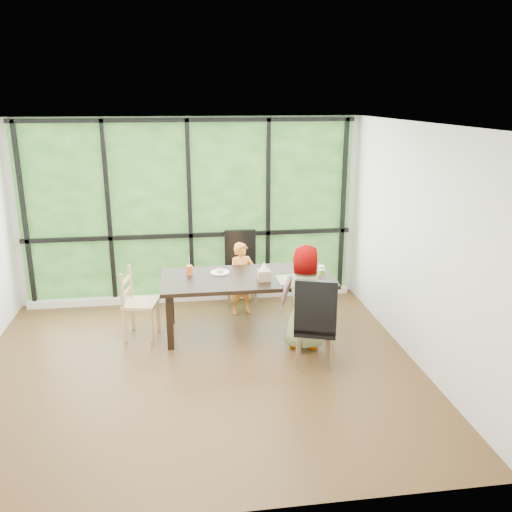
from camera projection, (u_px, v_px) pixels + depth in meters
The scene contains 23 objects.
ground at pixel (199, 368), 6.08m from camera, with size 5.00×5.00×0.00m, color black.
back_wall at pixel (190, 211), 7.83m from camera, with size 5.00×5.00×0.00m, color silver.
foliage_backdrop at pixel (190, 212), 7.81m from camera, with size 4.80×0.02×2.65m, color #1F4D1C.
window_mullions at pixel (190, 212), 7.77m from camera, with size 4.80×0.06×2.65m, color black, non-canonical shape.
window_sill at pixel (193, 297), 8.10m from camera, with size 4.80×0.12×0.10m, color silver.
dining_table at pixel (247, 304), 6.96m from camera, with size 2.19×1.01×0.75m, color black.
chair_window_leather at pixel (241, 269), 7.83m from camera, with size 0.46×0.46×1.08m, color black.
chair_interior_leather at pixel (316, 320), 6.04m from camera, with size 0.46×0.46×1.08m, color black.
chair_end_beech at pixel (141, 303), 6.77m from camera, with size 0.42×0.40×0.90m, color tan.
child_toddler at pixel (242, 278), 7.49m from camera, with size 0.38×0.25×1.03m, color orange.
child_older at pixel (306, 297), 6.43m from camera, with size 0.63×0.41×1.29m, color slate.
placemat at pixel (298, 279), 6.73m from camera, with size 0.51×0.38×0.01m, color tan.
plate_far at pixel (220, 272), 6.99m from camera, with size 0.25×0.25×0.02m, color white.
plate_near at pixel (295, 280), 6.69m from camera, with size 0.25×0.25×0.02m, color white.
orange_cup at pixel (190, 270), 6.90m from camera, with size 0.08×0.08×0.12m, color orange.
green_cup at pixel (321, 275), 6.71m from camera, with size 0.08×0.08×0.13m, color #58AF33.
white_mug at pixel (321, 269), 7.01m from camera, with size 0.09×0.09×0.09m, color white.
tissue_box at pixel (264, 275), 6.69m from camera, with size 0.16×0.16×0.13m, color tan.
crepe_rolls_far at pixel (220, 270), 6.98m from camera, with size 0.10×0.12×0.04m, color tan, non-canonical shape.
crepe_rolls_near at pixel (295, 278), 6.68m from camera, with size 0.05×0.12×0.04m, color tan, non-canonical shape.
straw_white at pixel (189, 263), 6.87m from camera, with size 0.01×0.01×0.20m, color white.
straw_pink at pixel (322, 267), 6.68m from camera, with size 0.01×0.01×0.20m, color pink.
tissue at pixel (264, 266), 6.65m from camera, with size 0.12×0.12×0.11m, color white.
Camera 1 is at (-0.12, -5.49, 2.97)m, focal length 37.54 mm.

